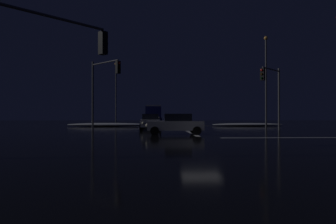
{
  "coord_description": "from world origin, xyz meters",
  "views": [
    {
      "loc": [
        -2.9,
        -19.18,
        1.5
      ],
      "look_at": [
        -1.65,
        11.93,
        1.77
      ],
      "focal_mm": 32.12,
      "sensor_mm": 36.0,
      "label": 1
    }
  ],
  "objects_px": {
    "streetlamp_left_far": "(116,89)",
    "traffic_signal_ne": "(272,87)",
    "streetlamp_right_near": "(266,76)",
    "sedan_blue": "(151,120)",
    "traffic_signal_nw": "(103,82)",
    "traffic_signal_sw": "(47,51)",
    "sedan_green": "(150,120)",
    "box_truck": "(154,113)",
    "sedan_white": "(151,122)",
    "sedan_silver_crossing": "(176,124)"
  },
  "relations": [
    {
      "from": "box_truck",
      "to": "traffic_signal_nw",
      "type": "distance_m",
      "value": 23.64
    },
    {
      "from": "traffic_signal_nw",
      "to": "traffic_signal_ne",
      "type": "height_order",
      "value": "traffic_signal_nw"
    },
    {
      "from": "box_truck",
      "to": "streetlamp_left_far",
      "type": "xyz_separation_m",
      "value": [
        -6.12,
        -0.77,
        3.99
      ]
    },
    {
      "from": "sedan_silver_crossing",
      "to": "traffic_signal_ne",
      "type": "relative_size",
      "value": 0.73
    },
    {
      "from": "sedan_blue",
      "to": "traffic_signal_nw",
      "type": "relative_size",
      "value": 0.68
    },
    {
      "from": "box_truck",
      "to": "streetlamp_left_far",
      "type": "distance_m",
      "value": 7.34
    },
    {
      "from": "traffic_signal_sw",
      "to": "streetlamp_right_near",
      "type": "height_order",
      "value": "streetlamp_right_near"
    },
    {
      "from": "streetlamp_right_near",
      "to": "traffic_signal_sw",
      "type": "bearing_deg",
      "value": -128.2
    },
    {
      "from": "sedan_silver_crossing",
      "to": "traffic_signal_nw",
      "type": "height_order",
      "value": "traffic_signal_nw"
    },
    {
      "from": "traffic_signal_sw",
      "to": "streetlamp_left_far",
      "type": "distance_m",
      "value": 37.23
    },
    {
      "from": "sedan_silver_crossing",
      "to": "traffic_signal_ne",
      "type": "xyz_separation_m",
      "value": [
        9.06,
        4.09,
        3.24
      ]
    },
    {
      "from": "sedan_blue",
      "to": "sedan_green",
      "type": "distance_m",
      "value": 5.79
    },
    {
      "from": "box_truck",
      "to": "traffic_signal_nw",
      "type": "relative_size",
      "value": 1.29
    },
    {
      "from": "streetlamp_left_far",
      "to": "traffic_signal_ne",
      "type": "bearing_deg",
      "value": -52.52
    },
    {
      "from": "sedan_blue",
      "to": "traffic_signal_nw",
      "type": "xyz_separation_m",
      "value": [
        -4.12,
        -9.72,
        3.59
      ]
    },
    {
      "from": "sedan_silver_crossing",
      "to": "streetlamp_right_near",
      "type": "height_order",
      "value": "streetlamp_right_near"
    },
    {
      "from": "traffic_signal_sw",
      "to": "streetlamp_right_near",
      "type": "bearing_deg",
      "value": 51.8
    },
    {
      "from": "sedan_silver_crossing",
      "to": "traffic_signal_ne",
      "type": "distance_m",
      "value": 10.46
    },
    {
      "from": "sedan_white",
      "to": "streetlamp_left_far",
      "type": "xyz_separation_m",
      "value": [
        -5.99,
        19.16,
        4.89
      ]
    },
    {
      "from": "sedan_green",
      "to": "traffic_signal_nw",
      "type": "bearing_deg",
      "value": -103.82
    },
    {
      "from": "traffic_signal_ne",
      "to": "sedan_blue",
      "type": "bearing_deg",
      "value": 139.04
    },
    {
      "from": "sedan_white",
      "to": "sedan_silver_crossing",
      "type": "distance_m",
      "value": 7.48
    },
    {
      "from": "sedan_green",
      "to": "streetlamp_right_near",
      "type": "distance_m",
      "value": 16.87
    },
    {
      "from": "sedan_white",
      "to": "sedan_green",
      "type": "distance_m",
      "value": 12.34
    },
    {
      "from": "sedan_white",
      "to": "box_truck",
      "type": "xyz_separation_m",
      "value": [
        0.13,
        19.93,
        0.91
      ]
    },
    {
      "from": "sedan_white",
      "to": "sedan_blue",
      "type": "height_order",
      "value": "same"
    },
    {
      "from": "streetlamp_right_near",
      "to": "box_truck",
      "type": "bearing_deg",
      "value": 127.2
    },
    {
      "from": "sedan_blue",
      "to": "streetlamp_right_near",
      "type": "height_order",
      "value": "streetlamp_right_near"
    },
    {
      "from": "box_truck",
      "to": "streetlamp_right_near",
      "type": "xyz_separation_m",
      "value": [
        12.73,
        -16.77,
        4.15
      ]
    },
    {
      "from": "traffic_signal_sw",
      "to": "streetlamp_left_far",
      "type": "height_order",
      "value": "streetlamp_left_far"
    },
    {
      "from": "sedan_white",
      "to": "streetlamp_right_near",
      "type": "bearing_deg",
      "value": 13.81
    },
    {
      "from": "sedan_white",
      "to": "box_truck",
      "type": "distance_m",
      "value": 19.95
    },
    {
      "from": "sedan_blue",
      "to": "box_truck",
      "type": "relative_size",
      "value": 0.52
    },
    {
      "from": "streetlamp_right_near",
      "to": "sedan_blue",
      "type": "bearing_deg",
      "value": 165.25
    },
    {
      "from": "traffic_signal_nw",
      "to": "sedan_green",
      "type": "bearing_deg",
      "value": 76.18
    },
    {
      "from": "traffic_signal_ne",
      "to": "streetlamp_right_near",
      "type": "height_order",
      "value": "streetlamp_right_near"
    },
    {
      "from": "sedan_green",
      "to": "sedan_silver_crossing",
      "type": "xyz_separation_m",
      "value": [
        2.39,
        -19.54,
        0.0
      ]
    },
    {
      "from": "traffic_signal_nw",
      "to": "sedan_blue",
      "type": "bearing_deg",
      "value": 67.02
    },
    {
      "from": "box_truck",
      "to": "sedan_green",
      "type": "bearing_deg",
      "value": -93.7
    },
    {
      "from": "sedan_green",
      "to": "streetlamp_left_far",
      "type": "height_order",
      "value": "streetlamp_left_far"
    },
    {
      "from": "box_truck",
      "to": "streetlamp_right_near",
      "type": "height_order",
      "value": "streetlamp_right_near"
    },
    {
      "from": "sedan_white",
      "to": "sedan_silver_crossing",
      "type": "bearing_deg",
      "value": -74.23
    },
    {
      "from": "sedan_green",
      "to": "sedan_silver_crossing",
      "type": "height_order",
      "value": "same"
    },
    {
      "from": "sedan_blue",
      "to": "streetlamp_right_near",
      "type": "distance_m",
      "value": 14.28
    },
    {
      "from": "sedan_green",
      "to": "traffic_signal_nw",
      "type": "height_order",
      "value": "traffic_signal_nw"
    },
    {
      "from": "sedan_white",
      "to": "traffic_signal_sw",
      "type": "distance_m",
      "value": 18.63
    },
    {
      "from": "box_truck",
      "to": "streetlamp_right_near",
      "type": "distance_m",
      "value": 21.46
    },
    {
      "from": "sedan_green",
      "to": "traffic_signal_sw",
      "type": "relative_size",
      "value": 0.76
    },
    {
      "from": "sedan_white",
      "to": "sedan_green",
      "type": "height_order",
      "value": "same"
    },
    {
      "from": "sedan_blue",
      "to": "streetlamp_right_near",
      "type": "relative_size",
      "value": 0.42
    }
  ]
}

